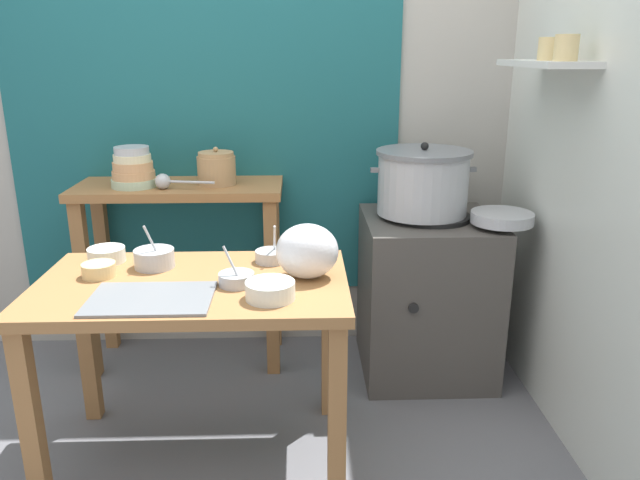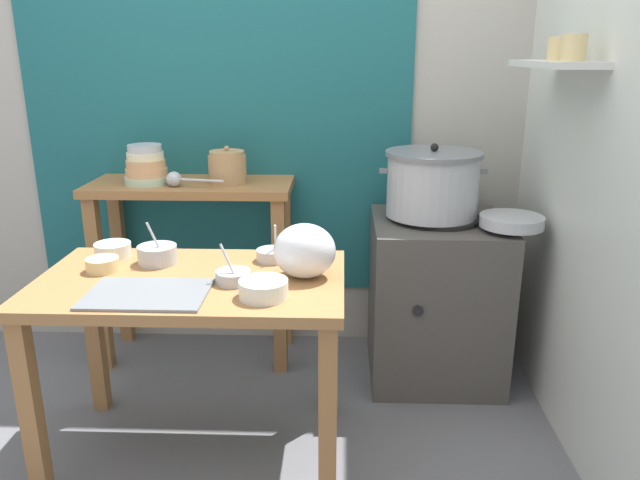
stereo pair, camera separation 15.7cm
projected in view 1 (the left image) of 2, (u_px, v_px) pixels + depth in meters
ground_plane at (221, 461)px, 2.34m from camera, size 9.00×9.00×0.00m
wall_back at (252, 92)px, 3.00m from camera, size 4.40×0.12×2.60m
wall_right at (603, 108)px, 2.19m from camera, size 0.30×3.20×2.60m
prep_table at (194, 310)px, 2.20m from camera, size 1.10×0.66×0.72m
back_shelf_table at (182, 230)px, 2.92m from camera, size 0.96×0.40×0.90m
stove_block at (426, 295)px, 2.93m from camera, size 0.60×0.61×0.78m
steamer_pot at (423, 182)px, 2.78m from camera, size 0.48×0.43×0.33m
clay_pot at (217, 168)px, 2.84m from camera, size 0.18×0.18×0.18m
bowl_stack_enamel at (133, 169)px, 2.79m from camera, size 0.20×0.20×0.18m
ladle at (165, 181)px, 2.76m from camera, size 0.27×0.08×0.07m
serving_tray at (151, 299)px, 2.00m from camera, size 0.40×0.28×0.01m
plastic_bag at (307, 251)px, 2.17m from camera, size 0.22×0.18×0.20m
wide_pan at (502, 218)px, 2.66m from camera, size 0.27×0.27×0.05m
prep_bowl_0 at (270, 290)px, 2.00m from camera, size 0.16×0.16×0.06m
prep_bowl_1 at (107, 254)px, 2.36m from camera, size 0.14×0.14×0.06m
prep_bowl_2 at (154, 258)px, 2.29m from camera, size 0.15×0.15×0.17m
prep_bowl_3 at (99, 269)px, 2.20m from camera, size 0.12×0.12×0.05m
prep_bowl_4 at (271, 255)px, 2.36m from camera, size 0.12×0.12×0.15m
prep_bowl_5 at (236, 279)px, 2.12m from camera, size 0.12×0.12×0.14m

